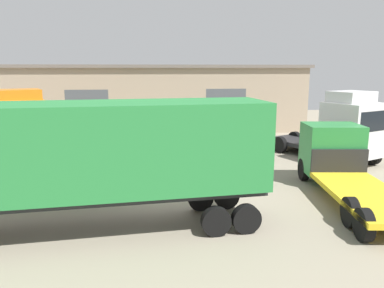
{
  "coord_description": "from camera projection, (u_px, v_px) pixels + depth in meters",
  "views": [
    {
      "loc": [
        -1.0,
        -15.04,
        5.16
      ],
      "look_at": [
        1.19,
        2.43,
        1.6
      ],
      "focal_mm": 35.0,
      "sensor_mm": 36.0,
      "label": 1
    }
  ],
  "objects": [
    {
      "name": "ground_plane",
      "position": [
        171.0,
        193.0,
        15.77
      ],
      "size": [
        60.0,
        60.0,
        0.0
      ],
      "primitive_type": "plane",
      "color": "gray"
    },
    {
      "name": "warehouse_building",
      "position": [
        156.0,
        97.0,
        32.69
      ],
      "size": [
        24.83,
        8.42,
        5.45
      ],
      "color": "tan",
      "rests_on": "ground_plane"
    },
    {
      "name": "delivery_van_teal",
      "position": [
        179.0,
        139.0,
        20.98
      ],
      "size": [
        5.59,
        4.35,
        2.36
      ],
      "rotation": [
        0.0,
        0.0,
        2.62
      ],
      "color": "#197075",
      "rests_on": "ground_plane"
    },
    {
      "name": "flatbed_truck_green",
      "position": [
        340.0,
        161.0,
        15.89
      ],
      "size": [
        3.36,
        7.72,
        2.71
      ],
      "rotation": [
        0.0,
        0.0,
        1.44
      ],
      "color": "#28843D",
      "rests_on": "ground_plane"
    },
    {
      "name": "tractor_unit_orange",
      "position": [
        21.0,
        130.0,
        19.83
      ],
      "size": [
        4.66,
        6.63,
        4.11
      ],
      "rotation": [
        0.0,
        0.0,
        -1.18
      ],
      "color": "orange",
      "rests_on": "ground_plane"
    },
    {
      "name": "container_trailer_green",
      "position": [
        85.0,
        152.0,
        11.55
      ],
      "size": [
        11.72,
        3.37,
        4.14
      ],
      "rotation": [
        0.0,
        0.0,
        -3.07
      ],
      "color": "#28843D",
      "rests_on": "ground_plane"
    },
    {
      "name": "tractor_unit_white",
      "position": [
        343.0,
        130.0,
        20.51
      ],
      "size": [
        5.01,
        7.23,
        3.98
      ],
      "rotation": [
        0.0,
        0.0,
        -1.16
      ],
      "color": "silver",
      "rests_on": "ground_plane"
    }
  ]
}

